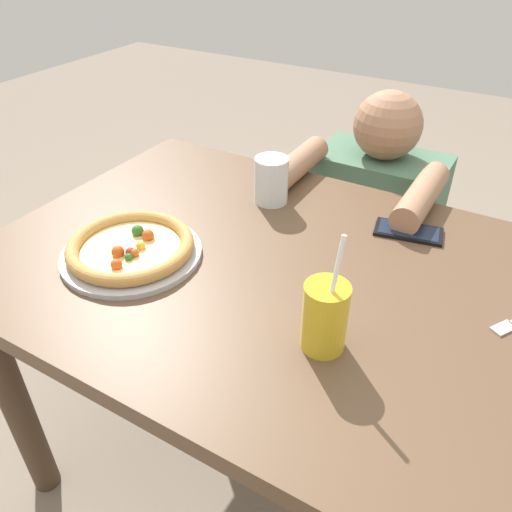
{
  "coord_description": "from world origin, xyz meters",
  "views": [
    {
      "loc": [
        0.38,
        -0.76,
        1.37
      ],
      "look_at": [
        -0.04,
        -0.03,
        0.78
      ],
      "focal_mm": 35.67,
      "sensor_mm": 36.0,
      "label": 1
    }
  ],
  "objects_px": {
    "cell_phone": "(408,231)",
    "pizza_near": "(131,248)",
    "drink_cup_colored": "(325,317)",
    "diner_seated": "(368,251)",
    "water_cup_clear": "(271,180)"
  },
  "relations": [
    {
      "from": "pizza_near",
      "to": "diner_seated",
      "type": "distance_m",
      "value": 0.86
    },
    {
      "from": "pizza_near",
      "to": "water_cup_clear",
      "type": "bearing_deg",
      "value": 68.91
    },
    {
      "from": "pizza_near",
      "to": "water_cup_clear",
      "type": "relative_size",
      "value": 2.57
    },
    {
      "from": "pizza_near",
      "to": "cell_phone",
      "type": "height_order",
      "value": "pizza_near"
    },
    {
      "from": "water_cup_clear",
      "to": "diner_seated",
      "type": "relative_size",
      "value": 0.12
    },
    {
      "from": "diner_seated",
      "to": "drink_cup_colored",
      "type": "bearing_deg",
      "value": -78.43
    },
    {
      "from": "pizza_near",
      "to": "drink_cup_colored",
      "type": "relative_size",
      "value": 1.34
    },
    {
      "from": "drink_cup_colored",
      "to": "cell_phone",
      "type": "xyz_separation_m",
      "value": [
        0.02,
        0.42,
        -0.06
      ]
    },
    {
      "from": "drink_cup_colored",
      "to": "diner_seated",
      "type": "relative_size",
      "value": 0.23
    },
    {
      "from": "pizza_near",
      "to": "diner_seated",
      "type": "relative_size",
      "value": 0.31
    },
    {
      "from": "cell_phone",
      "to": "diner_seated",
      "type": "relative_size",
      "value": 0.17
    },
    {
      "from": "pizza_near",
      "to": "drink_cup_colored",
      "type": "xyz_separation_m",
      "value": [
        0.46,
        -0.04,
        0.04
      ]
    },
    {
      "from": "cell_phone",
      "to": "pizza_near",
      "type": "bearing_deg",
      "value": -141.26
    },
    {
      "from": "cell_phone",
      "to": "diner_seated",
      "type": "height_order",
      "value": "diner_seated"
    },
    {
      "from": "drink_cup_colored",
      "to": "cell_phone",
      "type": "relative_size",
      "value": 1.37
    }
  ]
}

